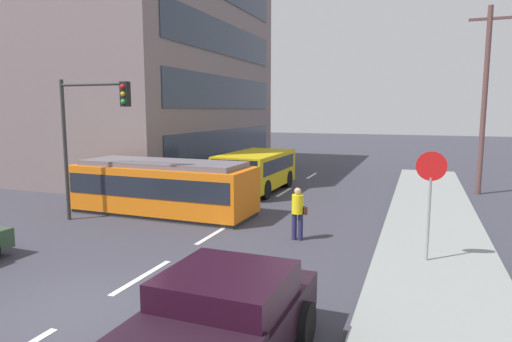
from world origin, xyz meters
TOP-DOWN VIEW (x-y plane):
  - ground_plane at (0.00, 10.00)m, footprint 120.00×120.00m
  - sidewalk_curb_right at (6.80, 6.00)m, footprint 3.20×36.00m
  - lane_stripe_1 at (0.00, 2.00)m, footprint 0.16×2.40m
  - lane_stripe_2 at (0.00, 6.00)m, footprint 0.16×2.40m
  - lane_stripe_3 at (0.00, 14.04)m, footprint 0.16×2.40m
  - lane_stripe_4 at (0.00, 20.04)m, footprint 0.16×2.40m
  - corner_building at (-13.13, 18.50)m, footprint 16.16×17.27m
  - streetcar_tram at (-3.17, 8.04)m, footprint 7.31×2.68m
  - city_bus at (-1.42, 13.83)m, footprint 2.61×5.47m
  - pedestrian_crossing at (2.75, 6.39)m, footprint 0.50×0.36m
  - pickup_truck_parked at (3.48, -1.21)m, footprint 2.34×5.03m
  - stop_sign at (6.55, 5.33)m, footprint 0.76×0.07m
  - traffic_light_mast at (-4.81, 5.94)m, footprint 2.94×0.33m
  - utility_pole_mid at (9.01, 16.91)m, footprint 1.80×0.24m

SIDE VIEW (x-z plane):
  - ground_plane at x=0.00m, z-range 0.00..0.00m
  - lane_stripe_1 at x=0.00m, z-range 0.00..0.01m
  - lane_stripe_2 at x=0.00m, z-range 0.00..0.01m
  - lane_stripe_3 at x=0.00m, z-range 0.00..0.01m
  - lane_stripe_4 at x=0.00m, z-range 0.00..0.01m
  - sidewalk_curb_right at x=6.80m, z-range 0.00..0.14m
  - pickup_truck_parked at x=3.48m, z-range 0.02..1.57m
  - pedestrian_crossing at x=2.75m, z-range 0.11..1.78m
  - streetcar_tram at x=-3.17m, z-range 0.04..2.13m
  - city_bus at x=-1.42m, z-range 0.14..2.09m
  - stop_sign at x=6.55m, z-range 0.75..3.63m
  - traffic_light_mast at x=-4.81m, z-range 1.04..6.19m
  - utility_pole_mid at x=9.01m, z-range 0.19..9.04m
  - corner_building at x=-13.13m, z-range 0.00..12.80m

